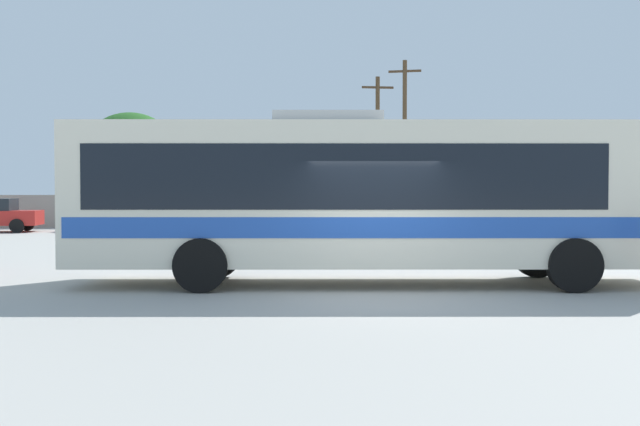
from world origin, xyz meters
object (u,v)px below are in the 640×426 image
(parked_car_second_silver, at_px, (119,214))
(roadside_tree_midleft, at_px, (131,151))
(utility_pole_near, at_px, (378,147))
(utility_pole_far, at_px, (405,140))
(coach_bus_cream_blue, at_px, (365,193))

(parked_car_second_silver, distance_m, roadside_tree_midleft, 8.67)
(utility_pole_near, distance_m, roadside_tree_midleft, 14.32)
(utility_pole_far, height_order, roadside_tree_midleft, utility_pole_far)
(coach_bus_cream_blue, bearing_deg, parked_car_second_silver, 113.66)
(utility_pole_near, relative_size, roadside_tree_midleft, 1.29)
(utility_pole_near, xyz_separation_m, utility_pole_far, (1.33, -1.17, 0.37))
(coach_bus_cream_blue, xyz_separation_m, parked_car_second_silver, (-9.15, 20.89, -1.08))
(coach_bus_cream_blue, height_order, utility_pole_near, utility_pole_near)
(parked_car_second_silver, height_order, utility_pole_near, utility_pole_near)
(utility_pole_far, bearing_deg, roadside_tree_midleft, 167.63)
(coach_bus_cream_blue, distance_m, roadside_tree_midleft, 30.59)
(parked_car_second_silver, height_order, utility_pole_far, utility_pole_far)
(utility_pole_far, relative_size, roadside_tree_midleft, 1.41)
(utility_pole_near, bearing_deg, coach_bus_cream_blue, -98.86)
(coach_bus_cream_blue, distance_m, utility_pole_far, 26.15)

